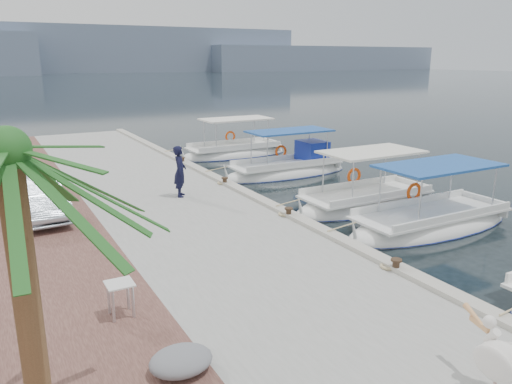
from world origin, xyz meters
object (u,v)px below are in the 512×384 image
pelican (502,360)px  fishing_caique_d (288,171)px  parked_car (37,197)px  fishing_caique_e (234,154)px  date_palm (7,153)px  fishing_caique_b (430,225)px  fishing_caique_c (366,204)px  fisherman (180,171)px

pelican → fishing_caique_d: bearing=68.6°
parked_car → fishing_caique_d: bearing=11.2°
fishing_caique_d → fishing_caique_e: bearing=91.7°
fishing_caique_d → date_palm: 19.61m
fishing_caique_b → fishing_caique_d: size_ratio=1.01×
fishing_caique_c → date_palm: date_palm is taller
parked_car → fishing_caique_c: bearing=-18.9°
fishing_caique_c → fishing_caique_d: (0.36, 6.26, 0.07)m
fishing_caique_e → date_palm: (-12.71, -19.88, 4.45)m
fishing_caique_c → pelican: 11.90m
fishing_caique_d → fishing_caique_b: bearing=-90.5°
pelican → date_palm: bearing=160.2°
fishing_caique_c → fishing_caique_e: same height
fishing_caique_c → fishing_caique_d: same height
fishing_caique_d → pelican: bearing=-111.4°
fishing_caique_c → pelican: bearing=-120.9°
fishing_caique_c → fishing_caique_d: size_ratio=0.93×
fishing_caique_d → pelican: size_ratio=4.62×
pelican → date_palm: 7.68m
parked_car → fisherman: bearing=-1.6°
fishing_caique_c → fishing_caique_e: (0.19, 12.01, -0.00)m
fishing_caique_b → fishing_caique_c: same height
pelican → parked_car: parked_car is taller
date_palm → parked_car: date_palm is taller
fishing_caique_d → fishing_caique_e: size_ratio=1.02×
fishing_caique_c → parked_car: (-11.47, 3.13, 1.07)m
fishing_caique_b → date_palm: bearing=-159.2°
fishing_caique_e → date_palm: 24.01m
fisherman → parked_car: (-5.09, -0.18, -0.29)m
fishing_caique_b → parked_car: bearing=152.4°
fishing_caique_b → fisherman: bearing=136.5°
fisherman → parked_car: size_ratio=0.47×
fishing_caique_e → pelican: (-6.27, -22.20, 0.97)m
fishing_caique_d → date_palm: size_ratio=1.38×
fishing_caique_b → fishing_caique_e: size_ratio=1.03×
fisherman → date_palm: date_palm is taller
fishing_caique_c → fisherman: 7.31m
fishing_caique_c → pelican: size_ratio=4.27×
parked_car → fishing_caique_e: bearing=33.7°
fishing_caique_d → fishing_caique_e: (-0.17, 5.75, -0.07)m
date_palm → parked_car: (1.05, 10.99, -3.38)m
fishing_caique_c → parked_car: size_ratio=1.53×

